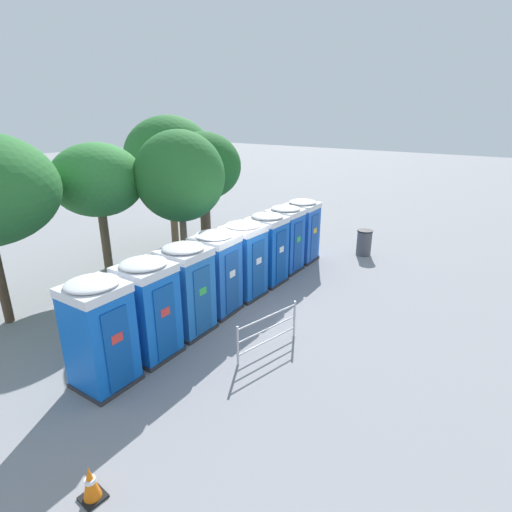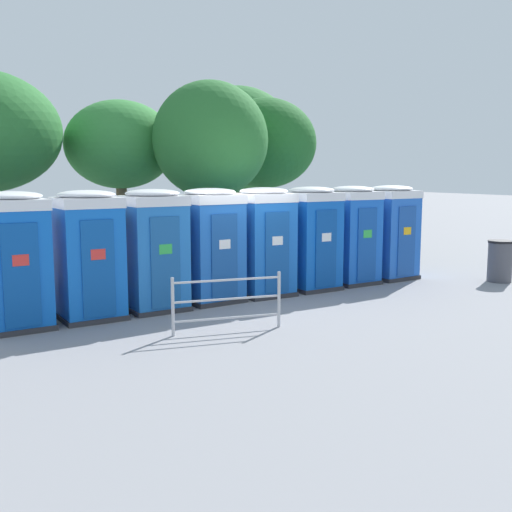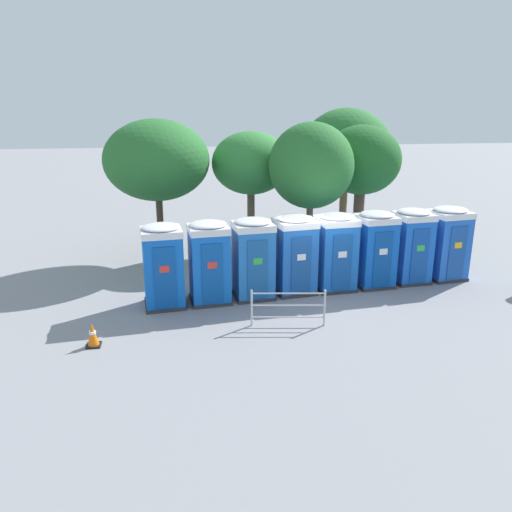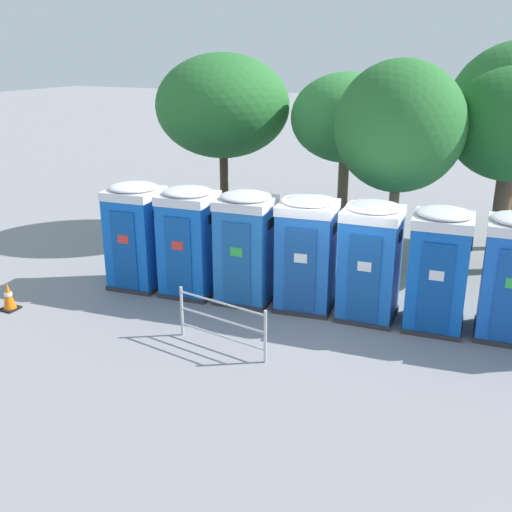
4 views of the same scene
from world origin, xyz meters
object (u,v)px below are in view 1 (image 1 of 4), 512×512
portapotty_2 (186,289)px  portapotty_6 (285,238)px  traffic_cone (91,483)px  portapotty_7 (302,230)px  portapotty_1 (148,308)px  portapotty_3 (216,272)px  portapotty_4 (244,259)px  portapotty_0 (100,333)px  street_tree_4 (170,158)px  street_tree_3 (180,177)px  event_barrier (268,330)px  street_tree_2 (98,181)px  trash_can (364,242)px  portapotty_5 (267,248)px  street_tree_0 (203,167)px

portapotty_2 → portapotty_6: bearing=6.2°
traffic_cone → portapotty_7: bearing=17.0°
portapotty_1 → portapotty_7: bearing=6.2°
portapotty_3 → portapotty_4: size_ratio=1.00×
portapotty_0 → traffic_cone: size_ratio=3.97×
portapotty_3 → traffic_cone: 6.66m
portapotty_7 → street_tree_4: 6.67m
portapotty_3 → street_tree_3: street_tree_3 is taller
portapotty_1 → portapotty_3: same height
traffic_cone → event_barrier: event_barrier is taller
portapotty_0 → portapotty_6: (8.29, 0.92, 0.00)m
portapotty_1 → street_tree_2: 6.03m
street_tree_2 → portapotty_7: bearing=-34.3°
street_tree_3 → trash_can: street_tree_3 is taller
portapotty_2 → street_tree_2: (0.67, 4.99, 2.36)m
street_tree_3 → portapotty_5: bearing=-59.1°
street_tree_3 → trash_can: size_ratio=4.81×
portapotty_2 → trash_can: portapotty_2 is taller
portapotty_2 → portapotty_3: size_ratio=1.00×
portapotty_5 → portapotty_3: bearing=-176.0°
portapotty_4 → street_tree_4: bearing=69.6°
portapotty_1 → portapotty_6: (6.91, 0.77, 0.00)m
portapotty_6 → portapotty_3: bearing=-174.6°
street_tree_0 → street_tree_3: bearing=-150.6°
portapotty_4 → street_tree_0: size_ratio=0.49×
portapotty_2 → street_tree_0: bearing=41.1°
portapotty_3 → portapotty_6: same height
portapotty_6 → portapotty_7: 1.39m
portapotty_6 → street_tree_0: 4.52m
street_tree_4 → street_tree_3: bearing=-125.2°
portapotty_1 → portapotty_5: same height
event_barrier → street_tree_2: bearing=89.6°
portapotty_5 → portapotty_6: bearing=8.1°
street_tree_3 → street_tree_4: 4.34m
event_barrier → street_tree_3: bearing=69.7°
trash_can → street_tree_2: bearing=144.6°
portapotty_0 → portapotty_5: bearing=6.0°
portapotty_5 → street_tree_3: street_tree_3 is taller
portapotty_3 → portapotty_5: 2.78m
portapotty_6 → street_tree_2: (-4.86, 4.39, 2.36)m
portapotty_5 → street_tree_3: size_ratio=0.48×
portapotty_4 → street_tree_4: (2.32, 6.26, 2.68)m
street_tree_0 → street_tree_3: street_tree_3 is taller
portapotty_2 → traffic_cone: portapotty_2 is taller
portapotty_5 → street_tree_3: bearing=120.9°
portapotty_3 → street_tree_0: bearing=48.9°
portapotty_3 → portapotty_7: size_ratio=1.00×
street_tree_3 → street_tree_4: street_tree_4 is taller
street_tree_0 → street_tree_4: street_tree_4 is taller
street_tree_0 → portapotty_7: bearing=-62.4°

